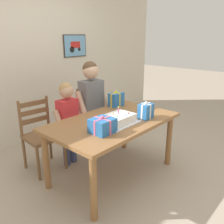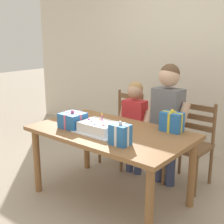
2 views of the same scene
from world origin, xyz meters
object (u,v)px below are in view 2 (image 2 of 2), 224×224
(dining_table, at_px, (111,139))
(gift_box_red_large, at_px, (172,122))
(chair_left, at_px, (123,128))
(gift_box_corner_small, at_px, (73,120))
(child_younger, at_px, (135,119))
(child_older, at_px, (167,113))
(chair_right, at_px, (190,144))
(birthday_cake, at_px, (99,128))
(gift_box_beside_cake, at_px, (120,135))

(dining_table, bearing_deg, gift_box_red_large, 37.03)
(dining_table, height_order, chair_left, chair_left)
(gift_box_corner_small, bearing_deg, child_younger, 76.81)
(child_older, distance_m, child_younger, 0.45)
(gift_box_corner_small, distance_m, child_older, 1.01)
(child_younger, bearing_deg, dining_table, -75.62)
(chair_left, relative_size, chair_right, 1.00)
(gift_box_red_large, height_order, child_older, child_older)
(birthday_cake, distance_m, gift_box_corner_small, 0.31)
(birthday_cake, distance_m, chair_right, 1.10)
(chair_left, bearing_deg, chair_right, 0.01)
(chair_left, bearing_deg, child_younger, -29.49)
(chair_left, xyz_separation_m, chair_right, (0.94, 0.00, 0.00))
(dining_table, height_order, child_older, child_older)
(gift_box_red_large, bearing_deg, child_older, 126.08)
(child_older, bearing_deg, birthday_cake, -112.29)
(chair_left, relative_size, child_older, 0.68)
(child_older, bearing_deg, gift_box_corner_small, -127.42)
(birthday_cake, relative_size, gift_box_corner_small, 1.90)
(gift_box_corner_small, xyz_separation_m, child_younger, (0.19, 0.80, -0.13))
(gift_box_red_large, distance_m, chair_right, 0.58)
(child_younger, bearing_deg, gift_box_beside_cake, -61.95)
(gift_box_red_large, bearing_deg, chair_right, 89.70)
(chair_left, height_order, child_older, child_older)
(dining_table, distance_m, birthday_cake, 0.19)
(gift_box_beside_cake, xyz_separation_m, gift_box_corner_small, (-0.66, 0.08, -0.01))
(birthday_cake, xyz_separation_m, gift_box_corner_small, (-0.31, -0.05, 0.03))
(chair_right, bearing_deg, chair_left, -179.99)
(gift_box_beside_cake, xyz_separation_m, child_younger, (-0.47, 0.88, -0.14))
(birthday_cake, distance_m, gift_box_beside_cake, 0.38)
(chair_right, bearing_deg, child_younger, -164.83)
(gift_box_red_large, bearing_deg, gift_box_beside_cake, -105.04)
(gift_box_red_large, xyz_separation_m, child_older, (-0.21, 0.28, -0.01))
(gift_box_red_large, relative_size, child_younger, 0.20)
(chair_right, bearing_deg, child_older, -140.32)
(birthday_cake, height_order, gift_box_red_large, gift_box_red_large)
(chair_right, distance_m, child_younger, 0.69)
(chair_left, bearing_deg, birthday_cake, -65.38)
(gift_box_red_large, relative_size, gift_box_beside_cake, 1.04)
(child_younger, bearing_deg, chair_right, 15.17)
(birthday_cake, height_order, chair_left, birthday_cake)
(gift_box_red_large, bearing_deg, chair_left, 154.10)
(gift_box_beside_cake, xyz_separation_m, chair_left, (-0.78, 1.06, -0.35))
(gift_box_red_large, bearing_deg, gift_box_corner_small, -147.56)
(chair_right, relative_size, child_younger, 0.82)
(gift_box_beside_cake, height_order, chair_left, gift_box_beside_cake)
(gift_box_red_large, relative_size, chair_left, 0.24)
(gift_box_beside_cake, relative_size, gift_box_corner_small, 0.92)
(gift_box_red_large, distance_m, gift_box_beside_cake, 0.62)
(chair_right, height_order, child_younger, child_younger)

